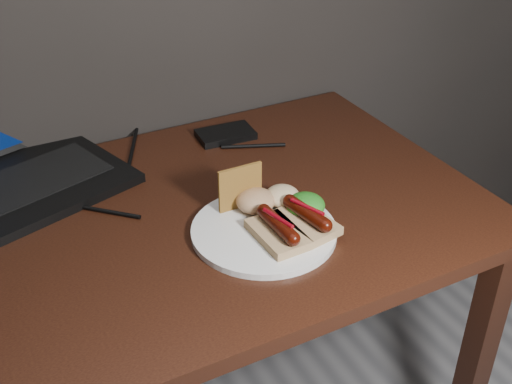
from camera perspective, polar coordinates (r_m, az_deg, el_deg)
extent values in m
cube|color=#36190D|center=(1.16, -12.77, -4.51)|extent=(1.40, 0.70, 0.03)
cube|color=#36190D|center=(1.49, 18.65, -15.19)|extent=(0.05, 0.05, 0.72)
cube|color=#36190D|center=(1.82, 5.72, -3.31)|extent=(0.05, 0.05, 0.72)
cube|color=black|center=(1.32, -20.52, 0.10)|extent=(0.47, 0.38, 0.02)
cube|color=black|center=(1.31, -20.60, 0.49)|extent=(0.38, 0.25, 0.00)
cube|color=black|center=(1.44, -2.73, 5.15)|extent=(0.13, 0.08, 0.02)
cylinder|color=black|center=(1.22, -14.05, -1.51)|extent=(0.13, 0.13, 0.01)
cylinder|color=black|center=(1.42, -10.90, 3.90)|extent=(0.10, 0.20, 0.01)
cylinder|color=black|center=(1.40, -0.23, 4.12)|extent=(0.13, 0.06, 0.01)
cylinder|color=silver|center=(1.13, 0.71, -3.47)|extent=(0.26, 0.26, 0.01)
cube|color=tan|center=(1.10, 1.95, -3.76)|extent=(0.07, 0.12, 0.02)
cylinder|color=#470E04|center=(1.09, 1.97, -2.89)|extent=(0.03, 0.10, 0.02)
sphere|color=#470E04|center=(1.05, 3.31, -4.18)|extent=(0.03, 0.02, 0.02)
sphere|color=#470E04|center=(1.12, 0.70, -1.67)|extent=(0.03, 0.02, 0.02)
cylinder|color=maroon|center=(1.08, 1.98, -2.35)|extent=(0.02, 0.07, 0.01)
cube|color=tan|center=(1.13, 4.51, -2.73)|extent=(0.09, 0.12, 0.02)
cylinder|color=#470E04|center=(1.12, 4.55, -1.87)|extent=(0.04, 0.10, 0.02)
sphere|color=#470E04|center=(1.09, 6.18, -2.99)|extent=(0.03, 0.02, 0.02)
sphere|color=#470E04|center=(1.15, 3.00, -0.80)|extent=(0.03, 0.02, 0.02)
cylinder|color=maroon|center=(1.11, 4.58, -1.33)|extent=(0.03, 0.07, 0.01)
cube|color=#AE812F|center=(1.16, -1.41, 0.42)|extent=(0.09, 0.01, 0.08)
ellipsoid|color=#1A6213|center=(1.15, 4.44, -1.17)|extent=(0.07, 0.07, 0.04)
ellipsoid|color=maroon|center=(1.16, -0.04, -0.78)|extent=(0.07, 0.07, 0.04)
ellipsoid|color=beige|center=(1.18, 2.35, -0.35)|extent=(0.06, 0.06, 0.04)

